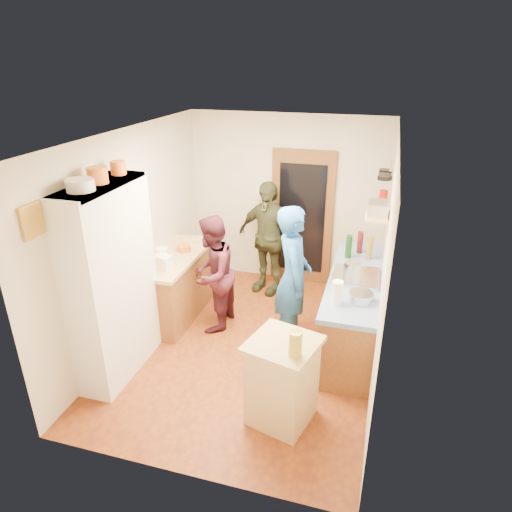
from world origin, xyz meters
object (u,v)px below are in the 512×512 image
at_px(island_base, 282,383).
at_px(person_hob, 296,279).
at_px(right_counter_base, 352,311).
at_px(person_left, 215,273).
at_px(person_back, 268,238).
at_px(hutch_body, 113,283).

xyz_separation_m(island_base, person_hob, (-0.15, 1.32, 0.47)).
xyz_separation_m(right_counter_base, person_left, (-1.76, -0.16, 0.36)).
bearing_deg(island_base, person_back, 107.69).
relative_size(island_base, person_hob, 0.48).
distance_m(hutch_body, person_hob, 2.09).
relative_size(island_base, person_back, 0.50).
bearing_deg(person_left, island_base, 41.71).
relative_size(person_hob, person_back, 1.05).
bearing_deg(person_hob, hutch_body, 104.31).
bearing_deg(hutch_body, person_back, 63.64).
bearing_deg(hutch_body, person_hob, 29.36).
distance_m(island_base, person_back, 2.76).
height_order(person_left, person_back, person_back).
xyz_separation_m(right_counter_base, person_hob, (-0.68, -0.28, 0.48)).
relative_size(right_counter_base, person_back, 1.28).
height_order(island_base, person_left, person_left).
height_order(hutch_body, island_base, hutch_body).
xyz_separation_m(right_counter_base, person_back, (-1.36, 1.00, 0.44)).
bearing_deg(person_left, right_counter_base, 96.46).
bearing_deg(person_hob, right_counter_base, -82.91).
height_order(right_counter_base, person_hob, person_hob).
height_order(right_counter_base, island_base, island_base).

